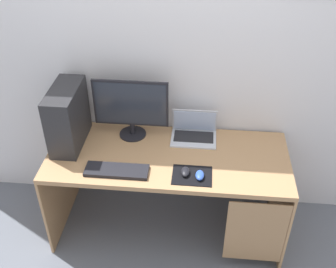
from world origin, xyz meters
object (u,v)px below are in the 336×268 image
Objects in this scene: mouse_left at (185,172)px; mouse_right at (200,175)px; laptop at (194,132)px; monitor at (131,108)px; keyboard at (117,171)px; pc_tower at (68,117)px.

mouse_left and mouse_right have the same top height.
laptop is at bearing 85.02° from mouse_left.
monitor is 5.56× the size of mouse_left.
keyboard is at bearing -138.08° from laptop.
mouse_left is (-0.04, -0.42, -0.02)m from laptop.
keyboard is 4.38× the size of mouse_right.
monitor is at bearing 136.24° from mouse_left.
mouse_right is (0.94, -0.30, -0.20)m from pc_tower.
monitor is 0.62m from mouse_left.
monitor is 1.27× the size of keyboard.
mouse_right is at bearing -14.74° from mouse_left.
mouse_right is at bearing -0.52° from keyboard.
mouse_right is (0.55, -0.01, 0.01)m from keyboard.
pc_tower is at bearing 162.14° from mouse_right.
monitor is 1.63× the size of laptop.
mouse_left is 0.10m from mouse_right.
laptop is at bearing 97.53° from mouse_right.
mouse_right reaches higher than keyboard.
keyboard is 0.45m from mouse_left.
laptop is 0.66m from keyboard.
mouse_right is at bearing -17.86° from pc_tower.
laptop is at bearing 2.47° from monitor.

